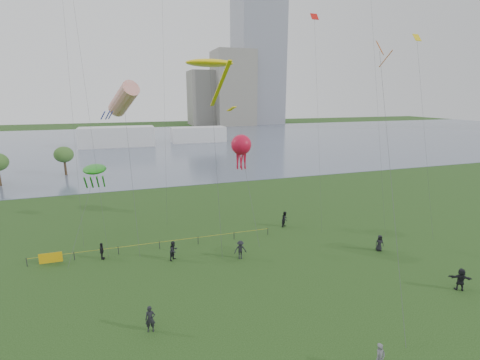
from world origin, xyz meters
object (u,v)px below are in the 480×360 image
object	(u,v)px
fence	(95,252)
kite_flyer	(380,358)
kite_stingray	(210,64)
kite_octopus	(241,145)

from	to	relation	value
fence	kite_flyer	size ratio (longest dim) A/B	13.27
kite_flyer	kite_stingray	bearing A→B (deg)	86.33
kite_flyer	kite_stingray	size ratio (longest dim) A/B	0.09
kite_stingray	kite_octopus	world-z (taller)	kite_stingray
kite_flyer	kite_octopus	bearing A→B (deg)	77.48
fence	kite_octopus	bearing A→B (deg)	15.78
kite_octopus	kite_stingray	bearing A→B (deg)	171.32
fence	kite_flyer	world-z (taller)	kite_flyer
kite_stingray	kite_octopus	distance (m)	9.78
fence	kite_octopus	size ratio (longest dim) A/B	2.20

